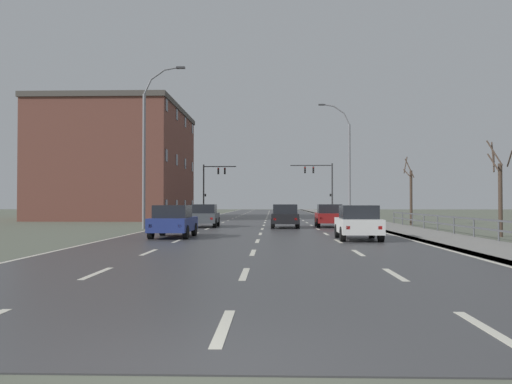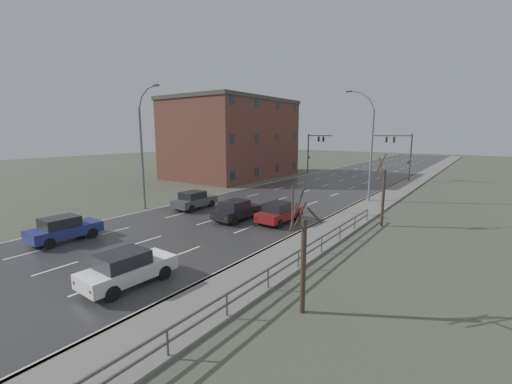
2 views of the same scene
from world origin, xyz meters
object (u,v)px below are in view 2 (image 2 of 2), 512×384
at_px(car_near_right, 279,212).
at_px(street_lamp_left_bank, 143,151).
at_px(car_near_left, 194,200).
at_px(car_distant, 236,210).
at_px(street_lamp_midground, 369,148).
at_px(traffic_signal_left, 313,147).
at_px(brick_building, 232,138).
at_px(car_far_right, 127,268).
at_px(car_far_left, 64,229).
at_px(traffic_signal_right, 402,149).

bearing_deg(car_near_right, street_lamp_left_bank, -164.82).
bearing_deg(car_near_left, car_distant, -10.88).
relative_size(street_lamp_midground, traffic_signal_left, 1.67).
bearing_deg(brick_building, car_near_right, -43.19).
xyz_separation_m(street_lamp_left_bank, traffic_signal_left, (0.45, 32.27, -0.78)).
height_order(street_lamp_midground, car_far_right, street_lamp_midground).
xyz_separation_m(traffic_signal_left, car_distant, (8.45, -30.66, -3.51)).
bearing_deg(car_near_right, street_lamp_midground, 77.78).
relative_size(car_distant, car_near_right, 1.00).
relative_size(car_near_right, brick_building, 0.23).
xyz_separation_m(car_far_left, car_near_right, (8.66, 11.41, 0.00)).
xyz_separation_m(car_near_left, brick_building, (-11.41, 19.11, 4.99)).
relative_size(traffic_signal_left, car_distant, 1.55).
xyz_separation_m(street_lamp_midground, traffic_signal_right, (-0.72, 16.96, -0.76)).
distance_m(car_far_right, brick_building, 37.60).
xyz_separation_m(street_lamp_left_bank, car_far_left, (3.29, -8.49, -4.29)).
relative_size(car_near_left, car_distant, 1.00).
height_order(street_lamp_left_bank, car_near_right, street_lamp_left_bank).
distance_m(street_lamp_midground, car_far_left, 26.23).
xyz_separation_m(car_distant, car_far_right, (3.02, -11.44, 0.00)).
bearing_deg(car_far_left, traffic_signal_right, 75.28).
relative_size(car_far_left, car_near_right, 0.99).
height_order(car_near_left, car_far_left, same).
distance_m(street_lamp_midground, car_near_left, 17.21).
relative_size(car_near_left, car_near_right, 1.00).
bearing_deg(traffic_signal_left, street_lamp_left_bank, -90.80).
bearing_deg(car_far_left, car_distant, 61.33).
bearing_deg(traffic_signal_right, car_near_right, -94.26).
distance_m(car_distant, car_far_right, 11.84).
bearing_deg(car_far_left, street_lamp_midground, 63.91).
bearing_deg(street_lamp_left_bank, street_lamp_midground, 44.72).
bearing_deg(street_lamp_midground, car_far_left, -116.45).
bearing_deg(street_lamp_midground, brick_building, 162.95).
xyz_separation_m(street_lamp_midground, brick_building, (-22.82, 7.00, 0.61)).
xyz_separation_m(traffic_signal_left, brick_building, (-8.46, -10.61, 1.48)).
bearing_deg(car_near_right, car_near_left, -176.05).
bearing_deg(traffic_signal_left, street_lamp_midground, -50.81).
bearing_deg(car_far_right, traffic_signal_right, 88.65).
bearing_deg(car_distant, brick_building, 131.17).
distance_m(traffic_signal_right, car_distant, 30.67).
bearing_deg(car_far_right, car_far_left, 172.84).
relative_size(street_lamp_left_bank, car_near_right, 2.53).
bearing_deg(car_far_left, car_near_right, 53.16).
height_order(car_near_left, car_near_right, same).
bearing_deg(street_lamp_midground, traffic_signal_right, 92.43).
distance_m(street_lamp_left_bank, car_near_right, 13.03).
xyz_separation_m(car_far_left, car_far_right, (8.63, -1.34, 0.00)).
xyz_separation_m(street_lamp_left_bank, traffic_signal_right, (14.09, 31.62, -0.67)).
bearing_deg(brick_building, traffic_signal_left, 51.45).
bearing_deg(brick_building, car_far_right, -57.67).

